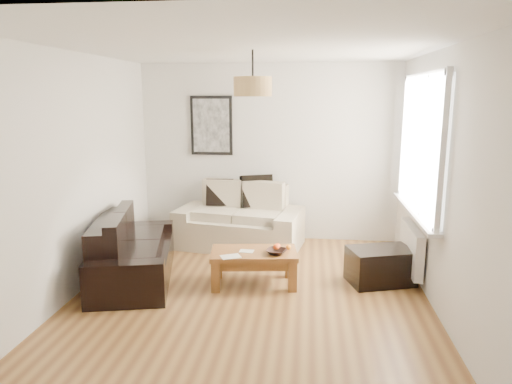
# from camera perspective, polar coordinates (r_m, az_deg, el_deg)

# --- Properties ---
(floor) EXTENTS (4.50, 4.50, 0.00)m
(floor) POSITION_cam_1_polar(r_m,az_deg,el_deg) (5.13, -0.79, -12.95)
(floor) COLOR brown
(floor) RESTS_ON ground
(ceiling) EXTENTS (3.80, 4.50, 0.00)m
(ceiling) POSITION_cam_1_polar(r_m,az_deg,el_deg) (4.68, -0.88, 17.34)
(ceiling) COLOR white
(ceiling) RESTS_ON floor
(wall_back) EXTENTS (3.80, 0.04, 2.60)m
(wall_back) POSITION_cam_1_polar(r_m,az_deg,el_deg) (6.95, 1.56, 4.78)
(wall_back) COLOR silver
(wall_back) RESTS_ON floor
(wall_front) EXTENTS (3.80, 0.04, 2.60)m
(wall_front) POSITION_cam_1_polar(r_m,az_deg,el_deg) (2.59, -7.30, -7.41)
(wall_front) COLOR silver
(wall_front) RESTS_ON floor
(wall_left) EXTENTS (0.04, 4.50, 2.60)m
(wall_left) POSITION_cam_1_polar(r_m,az_deg,el_deg) (5.32, -21.58, 1.80)
(wall_left) COLOR silver
(wall_left) RESTS_ON floor
(wall_right) EXTENTS (0.04, 4.50, 2.60)m
(wall_right) POSITION_cam_1_polar(r_m,az_deg,el_deg) (4.87, 21.92, 0.92)
(wall_right) COLOR silver
(wall_right) RESTS_ON floor
(window_bay) EXTENTS (0.14, 1.90, 1.60)m
(window_bay) POSITION_cam_1_polar(r_m,az_deg,el_deg) (5.59, 19.64, 5.50)
(window_bay) COLOR white
(window_bay) RESTS_ON wall_right
(radiator) EXTENTS (0.10, 0.90, 0.52)m
(radiator) POSITION_cam_1_polar(r_m,az_deg,el_deg) (5.83, 18.43, -6.48)
(radiator) COLOR white
(radiator) RESTS_ON wall_right
(poster) EXTENTS (0.62, 0.04, 0.87)m
(poster) POSITION_cam_1_polar(r_m,az_deg,el_deg) (7.01, -5.45, 8.08)
(poster) COLOR black
(poster) RESTS_ON wall_back
(pendant_shade) EXTENTS (0.40, 0.40, 0.20)m
(pendant_shade) POSITION_cam_1_polar(r_m,az_deg,el_deg) (4.96, -0.41, 12.75)
(pendant_shade) COLOR tan
(pendant_shade) RESTS_ON ceiling
(loveseat_cream) EXTENTS (1.87, 1.23, 0.86)m
(loveseat_cream) POSITION_cam_1_polar(r_m,az_deg,el_deg) (6.70, -2.01, -3.07)
(loveseat_cream) COLOR beige
(loveseat_cream) RESTS_ON floor
(sofa_leather) EXTENTS (1.20, 1.85, 0.74)m
(sofa_leather) POSITION_cam_1_polar(r_m,az_deg,el_deg) (5.72, -14.71, -6.75)
(sofa_leather) COLOR black
(sofa_leather) RESTS_ON floor
(coffee_table) EXTENTS (1.04, 0.65, 0.40)m
(coffee_table) POSITION_cam_1_polar(r_m,az_deg,el_deg) (5.43, -0.26, -9.21)
(coffee_table) COLOR brown
(coffee_table) RESTS_ON floor
(ottoman) EXTENTS (0.83, 0.66, 0.41)m
(ottoman) POSITION_cam_1_polar(r_m,az_deg,el_deg) (5.65, 14.96, -8.70)
(ottoman) COLOR black
(ottoman) RESTS_ON floor
(cushion_left) EXTENTS (0.40, 0.15, 0.40)m
(cushion_left) POSITION_cam_1_polar(r_m,az_deg,el_deg) (6.88, -4.41, -0.06)
(cushion_left) COLOR black
(cushion_left) RESTS_ON loveseat_cream
(cushion_right) EXTENTS (0.48, 0.30, 0.46)m
(cushion_right) POSITION_cam_1_polar(r_m,az_deg,el_deg) (6.79, 0.11, 0.11)
(cushion_right) COLOR black
(cushion_right) RESTS_ON loveseat_cream
(fruit_bowl) EXTENTS (0.27, 0.27, 0.06)m
(fruit_bowl) POSITION_cam_1_polar(r_m,az_deg,el_deg) (5.27, 2.51, -7.29)
(fruit_bowl) COLOR black
(fruit_bowl) RESTS_ON coffee_table
(orange_a) EXTENTS (0.08, 0.08, 0.07)m
(orange_a) POSITION_cam_1_polar(r_m,az_deg,el_deg) (5.41, 2.67, -6.61)
(orange_a) COLOR #FF5215
(orange_a) RESTS_ON fruit_bowl
(orange_b) EXTENTS (0.08, 0.08, 0.06)m
(orange_b) POSITION_cam_1_polar(r_m,az_deg,el_deg) (5.38, 3.97, -6.74)
(orange_b) COLOR orange
(orange_b) RESTS_ON fruit_bowl
(orange_c) EXTENTS (0.10, 0.10, 0.08)m
(orange_c) POSITION_cam_1_polar(r_m,az_deg,el_deg) (5.37, 2.53, -6.76)
(orange_c) COLOR #FF4F15
(orange_c) RESTS_ON fruit_bowl
(papers) EXTENTS (0.26, 0.23, 0.01)m
(papers) POSITION_cam_1_polar(r_m,az_deg,el_deg) (5.19, -3.11, -7.87)
(papers) COLOR beige
(papers) RESTS_ON coffee_table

